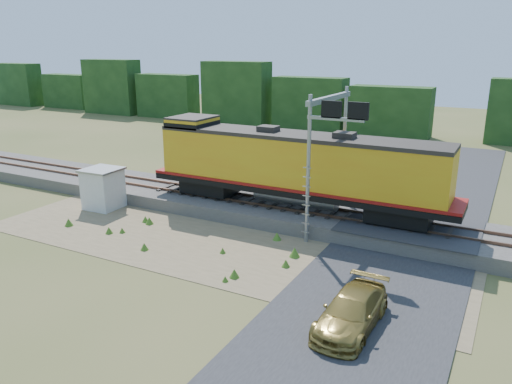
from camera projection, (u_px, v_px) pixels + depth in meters
The scene contains 11 objects.
ground at pixel (239, 255), 24.66m from camera, with size 140.00×140.00×0.00m, color #475123.
ballast at pixel (289, 213), 29.63m from camera, with size 70.00×5.00×0.80m, color slate.
rails at pixel (290, 205), 29.49m from camera, with size 70.00×1.54×0.16m.
dirt_shoulder at pixel (211, 244), 25.99m from camera, with size 26.00×8.00×0.03m, color #8C7754.
road at pixel (384, 278), 22.11m from camera, with size 7.00×66.00×0.86m.
tree_line_north at pixel (408, 109), 55.96m from camera, with size 130.00×3.00×6.50m.
weed_clumps at pixel (183, 242), 26.33m from camera, with size 15.00×6.20×0.56m, color #436F1F, non-canonical shape.
locomotive at pixel (292, 166), 28.76m from camera, with size 18.40×2.81×4.75m.
shed at pixel (103, 188), 31.45m from camera, with size 2.27×2.27×2.59m.
signal_gantry at pixel (332, 129), 26.35m from camera, with size 3.05×6.20×7.70m.
car at pixel (351, 312), 18.18m from camera, with size 1.84×4.52×1.31m, color olive.
Camera 1 is at (11.44, -19.70, 9.99)m, focal length 35.00 mm.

